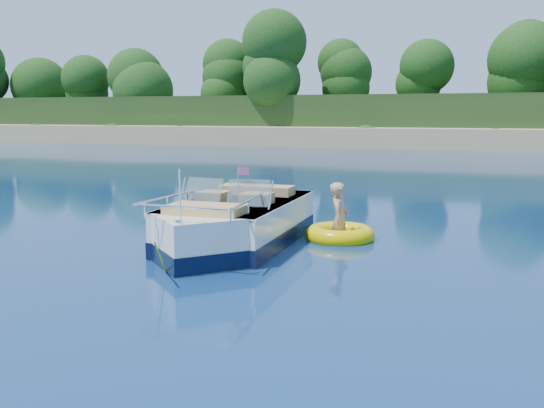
# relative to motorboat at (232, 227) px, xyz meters

# --- Properties ---
(ground) EXTENTS (160.00, 160.00, 0.00)m
(ground) POSITION_rel_motorboat_xyz_m (3.16, -1.50, -0.38)
(ground) COLOR #0A1B46
(ground) RESTS_ON ground
(shoreline) EXTENTS (170.00, 59.00, 6.00)m
(shoreline) POSITION_rel_motorboat_xyz_m (3.16, 62.27, 0.60)
(shoreline) COLOR #9C875A
(shoreline) RESTS_ON ground
(treeline) EXTENTS (150.00, 7.12, 8.19)m
(treeline) POSITION_rel_motorboat_xyz_m (3.20, 39.51, 5.17)
(treeline) COLOR #311A10
(treeline) RESTS_ON ground
(motorboat) EXTENTS (2.21, 5.89, 1.96)m
(motorboat) POSITION_rel_motorboat_xyz_m (0.00, 0.00, 0.00)
(motorboat) COLOR white
(motorboat) RESTS_ON ground
(tow_tube) EXTENTS (1.64, 1.64, 0.38)m
(tow_tube) POSITION_rel_motorboat_xyz_m (1.85, 1.37, -0.28)
(tow_tube) COLOR #E2C800
(tow_tube) RESTS_ON ground
(boy) EXTENTS (0.43, 0.88, 1.68)m
(boy) POSITION_rel_motorboat_xyz_m (1.86, 1.30, -0.38)
(boy) COLOR tan
(boy) RESTS_ON ground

